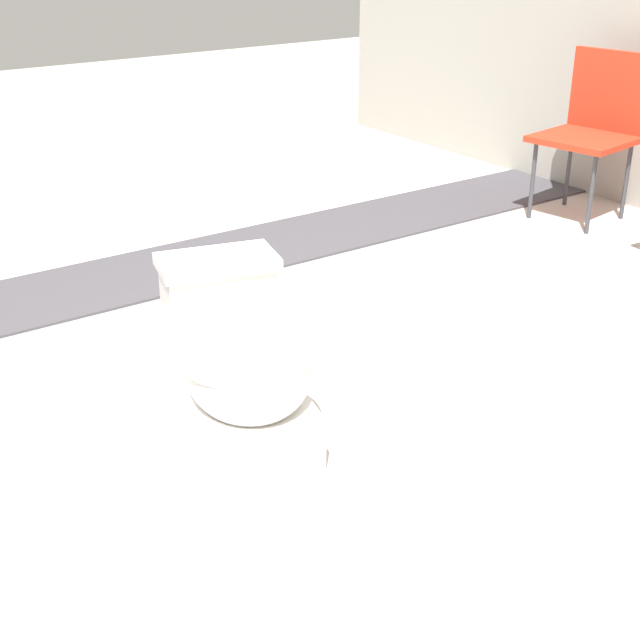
{
  "coord_description": "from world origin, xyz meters",
  "views": [
    {
      "loc": [
        2.33,
        -1.31,
        1.48
      ],
      "look_at": [
        0.25,
        0.15,
        0.3
      ],
      "focal_mm": 50.0,
      "sensor_mm": 36.0,
      "label": 1
    }
  ],
  "objects": [
    {
      "name": "gravel_strip",
      "position": [
        -1.12,
        0.5,
        0.01
      ],
      "size": [
        0.56,
        8.0,
        0.01
      ],
      "primitive_type": "cube",
      "color": "#423F44",
      "rests_on": "ground"
    },
    {
      "name": "toilet",
      "position": [
        0.25,
        -0.15,
        0.22
      ],
      "size": [
        0.7,
        0.52,
        0.52
      ],
      "rotation": [
        0.0,
        0.0,
        -0.26
      ],
      "color": "white",
      "rests_on": "ground"
    },
    {
      "name": "ground_plane",
      "position": [
        0.0,
        0.0,
        0.0
      ],
      "size": [
        14.0,
        14.0,
        0.0
      ],
      "primitive_type": "plane",
      "color": "#B7B2A8"
    },
    {
      "name": "folding_chair_left",
      "position": [
        -0.58,
        2.45,
        0.51
      ],
      "size": [
        0.5,
        0.5,
        0.83
      ],
      "rotation": [
        0.0,
        0.0,
        -1.42
      ],
      "color": "red",
      "rests_on": "ground"
    }
  ]
}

